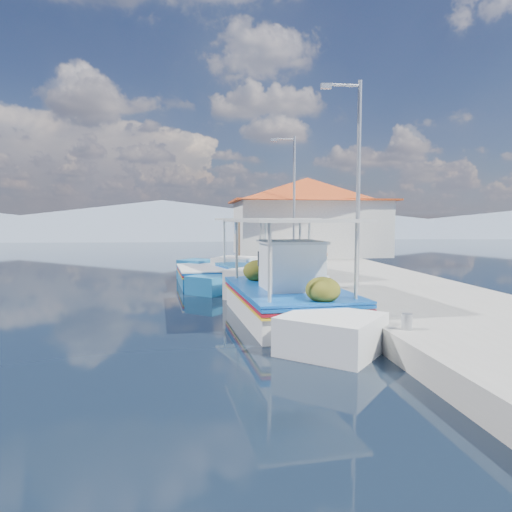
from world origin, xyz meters
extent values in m
plane|color=black|center=(0.00, 0.00, 0.00)|extent=(160.00, 160.00, 0.00)
cube|color=#9F9C94|center=(5.90, 6.00, 0.25)|extent=(5.00, 44.00, 0.50)
cylinder|color=#A5A8AD|center=(3.80, -3.00, 0.65)|extent=(0.20, 0.20, 0.30)
cylinder|color=#A5A8AD|center=(3.80, 2.00, 0.65)|extent=(0.20, 0.20, 0.30)
cylinder|color=#A5A8AD|center=(3.80, 8.00, 0.65)|extent=(0.20, 0.20, 0.30)
cylinder|color=#A5A8AD|center=(3.80, 14.00, 0.65)|extent=(0.20, 0.20, 0.30)
cube|color=white|center=(2.21, 0.41, 0.24)|extent=(2.81, 4.94, 1.04)
cube|color=white|center=(2.48, 3.55, 0.37)|extent=(2.44, 2.44, 1.15)
cube|color=white|center=(1.94, -2.62, 0.24)|extent=(2.37, 2.37, 0.98)
cube|color=#0D53AF|center=(2.21, 0.41, 0.72)|extent=(2.89, 5.09, 0.07)
cube|color=maroon|center=(2.21, 0.41, 0.63)|extent=(2.89, 5.09, 0.05)
cube|color=yellow|center=(2.21, 0.41, 0.56)|extent=(2.89, 5.09, 0.04)
cube|color=#0D53AF|center=(2.21, 0.41, 0.80)|extent=(2.91, 5.04, 0.05)
cube|color=brown|center=(2.21, 0.41, 0.77)|extent=(2.61, 4.83, 0.05)
cube|color=white|center=(2.18, 0.09, 1.37)|extent=(1.44, 1.53, 1.20)
cube|color=silver|center=(2.18, 0.09, 1.99)|extent=(1.57, 1.65, 0.07)
cylinder|color=beige|center=(1.42, 2.48, 1.64)|extent=(0.08, 0.08, 1.75)
cylinder|color=beige|center=(3.34, 2.32, 1.64)|extent=(0.08, 0.08, 1.75)
cylinder|color=beige|center=(1.08, -1.49, 1.64)|extent=(0.08, 0.08, 1.75)
cylinder|color=beige|center=(3.00, -1.66, 1.64)|extent=(0.08, 0.08, 1.75)
cube|color=silver|center=(2.21, 0.41, 2.52)|extent=(2.93, 4.95, 0.08)
ellipsoid|color=#434612|center=(1.91, 1.98, 1.08)|extent=(0.83, 0.91, 0.62)
ellipsoid|color=#434612|center=(2.72, 2.46, 1.03)|extent=(0.70, 0.77, 0.53)
ellipsoid|color=#434612|center=(2.26, -1.57, 1.04)|extent=(0.74, 0.82, 0.56)
sphere|color=#E05307|center=(3.36, 0.97, 1.59)|extent=(0.44, 0.44, 0.44)
cube|color=white|center=(2.32, 5.47, 0.24)|extent=(3.29, 4.57, 1.05)
cube|color=white|center=(3.11, 8.12, 0.38)|extent=(2.16, 2.16, 1.16)
cube|color=white|center=(1.56, 2.91, 0.24)|extent=(2.10, 2.10, 0.99)
cube|color=#0D53AF|center=(2.32, 5.47, 0.73)|extent=(3.39, 4.71, 0.07)
cube|color=maroon|center=(2.32, 5.47, 0.64)|extent=(3.39, 4.71, 0.06)
cube|color=yellow|center=(2.32, 5.47, 0.56)|extent=(3.39, 4.71, 0.04)
cube|color=#1C6DA9|center=(2.32, 5.47, 0.81)|extent=(3.40, 4.67, 0.06)
cube|color=brown|center=(2.32, 5.47, 0.77)|extent=(3.10, 4.44, 0.06)
cylinder|color=beige|center=(1.97, 7.38, 1.66)|extent=(0.08, 0.08, 1.77)
cylinder|color=beige|center=(3.66, 6.87, 1.66)|extent=(0.08, 0.08, 1.77)
cylinder|color=beige|center=(0.98, 4.07, 1.66)|extent=(0.08, 0.08, 1.77)
cylinder|color=beige|center=(2.68, 3.56, 1.66)|extent=(0.08, 0.08, 1.77)
cube|color=silver|center=(2.32, 5.47, 2.54)|extent=(3.40, 4.60, 0.08)
cube|color=#1C6DA9|center=(0.10, 6.72, 0.21)|extent=(1.99, 3.33, 0.89)
cube|color=#1C6DA9|center=(0.32, 8.83, 0.32)|extent=(1.70, 1.70, 0.98)
cube|color=#1C6DA9|center=(-0.10, 4.66, 0.21)|extent=(1.65, 1.65, 0.84)
cube|color=#0D53AF|center=(0.10, 6.72, 0.62)|extent=(2.05, 3.43, 0.06)
cube|color=maroon|center=(0.10, 6.72, 0.54)|extent=(2.05, 3.43, 0.05)
cube|color=yellow|center=(0.10, 6.72, 0.48)|extent=(2.05, 3.43, 0.04)
cube|color=white|center=(0.10, 6.72, 0.68)|extent=(2.06, 3.40, 0.05)
cube|color=brown|center=(0.10, 6.72, 0.65)|extent=(1.85, 3.26, 0.05)
cube|color=white|center=(6.20, 15.00, 2.00)|extent=(8.00, 6.00, 3.00)
cube|color=#C34F1B|center=(6.20, 15.00, 3.55)|extent=(8.64, 6.48, 0.10)
pyramid|color=#C34F1B|center=(6.20, 15.00, 4.20)|extent=(10.49, 10.49, 1.40)
cube|color=brown|center=(2.22, 14.00, 1.50)|extent=(0.06, 1.00, 2.00)
cube|color=#0D53AF|center=(2.22, 16.50, 2.10)|extent=(0.06, 1.20, 0.90)
cylinder|color=#A5A8AD|center=(4.60, 2.00, 3.50)|extent=(0.12, 0.12, 6.00)
cylinder|color=#A5A8AD|center=(4.10, 2.00, 6.35)|extent=(1.00, 0.08, 0.08)
cube|color=#A5A8AD|center=(3.60, 2.00, 6.30)|extent=(0.30, 0.14, 0.14)
cylinder|color=#A5A8AD|center=(4.60, 11.00, 3.50)|extent=(0.12, 0.12, 6.00)
cylinder|color=#A5A8AD|center=(4.10, 11.00, 6.35)|extent=(1.00, 0.08, 0.08)
cube|color=#A5A8AD|center=(3.60, 11.00, 6.30)|extent=(0.30, 0.14, 0.14)
cone|color=slate|center=(-5.00, 56.00, 2.45)|extent=(96.00, 96.00, 5.50)
cone|color=slate|center=(25.00, 56.00, 1.60)|extent=(76.80, 76.80, 3.80)
camera|label=1|loc=(-0.05, -11.03, 2.56)|focal=32.39mm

